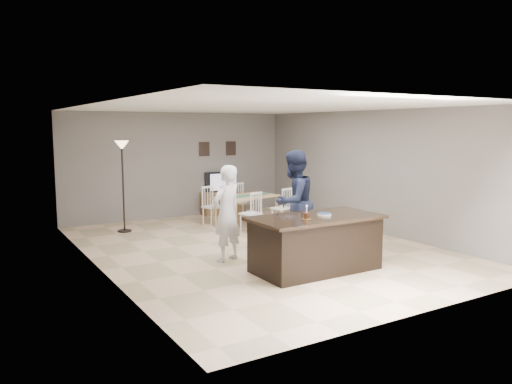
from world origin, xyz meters
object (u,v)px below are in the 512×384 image
kitchen_island (316,243)px  television (222,182)px  birthday_cake (307,216)px  woman (227,213)px  plate_stack (324,214)px  dining_table (247,201)px  floor_lamp (122,161)px  tv_console (223,203)px  man (294,202)px

kitchen_island → television: television is taller
television → birthday_cake: television is taller
television → woman: 4.86m
kitchen_island → plate_stack: size_ratio=9.18×
kitchen_island → dining_table: (0.95, 3.88, 0.13)m
television → plate_stack: (-1.04, -5.65, 0.06)m
birthday_cake → plate_stack: birthday_cake is taller
birthday_cake → television: bearing=75.6°
floor_lamp → birthday_cake: bearing=-72.4°
woman → dining_table: bearing=-145.9°
tv_console → dining_table: bearing=-98.5°
tv_console → floor_lamp: floor_lamp is taller
man → birthday_cake: bearing=44.4°
kitchen_island → birthday_cake: (-0.27, -0.11, 0.50)m
kitchen_island → woman: bearing=126.4°
man → woman: bearing=-24.6°
dining_table → tv_console: bearing=67.2°
plate_stack → man: bearing=79.7°
woman → plate_stack: size_ratio=7.16×
kitchen_island → tv_console: bearing=77.8°
plate_stack → birthday_cake: bearing=-167.6°
dining_table → man: bearing=-116.3°
woman → man: man is taller
kitchen_island → floor_lamp: (-1.78, 4.63, 1.12)m
television → floor_lamp: (-2.98, -1.01, 0.71)m
tv_console → television: bearing=90.0°
television → man: 4.57m
woman → tv_console: bearing=-136.4°
tv_console → dining_table: size_ratio=0.60×
man → kitchen_island: bearing=53.7°
man → plate_stack: (-0.21, -1.16, -0.04)m
kitchen_island → television: (1.20, 5.64, 0.41)m
plate_stack → woman: bearing=130.5°
television → birthday_cake: size_ratio=4.28×
kitchen_island → television: 5.78m
man → floor_lamp: (-2.15, 3.49, 0.62)m
tv_console → man: man is taller
man → birthday_cake: (-0.64, -1.25, -0.00)m
woman → man: (1.32, -0.14, 0.11)m
man → dining_table: (0.58, 2.74, -0.37)m
tv_console → kitchen_island: bearing=-102.2°
tv_console → plate_stack: size_ratio=5.12×
dining_table → kitchen_island: bearing=-118.1°
birthday_cake → plate_stack: bearing=12.4°
floor_lamp → dining_table: bearing=-15.4°
dining_table → birthday_cake: bearing=-121.4°
birthday_cake → man: bearing=62.8°
television → floor_lamp: bearing=18.7°
kitchen_island → floor_lamp: size_ratio=1.06×
tv_console → television: 0.57m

